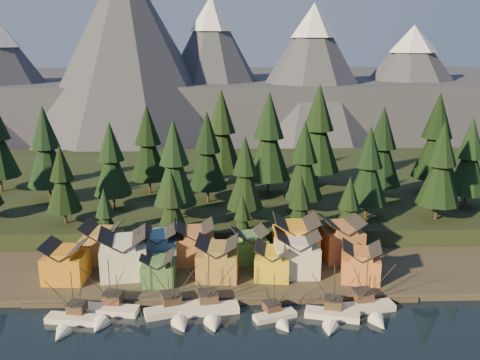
{
  "coord_description": "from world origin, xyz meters",
  "views": [
    {
      "loc": [
        0.66,
        -82.73,
        52.48
      ],
      "look_at": [
        4.16,
        30.0,
        21.98
      ],
      "focal_mm": 40.0,
      "sensor_mm": 36.0,
      "label": 1
    }
  ],
  "objects_px": {
    "boat_2": "(175,305)",
    "house_front_0": "(65,260)",
    "boat_1": "(107,305)",
    "boat_0": "(70,315)",
    "house_back_1": "(159,245)",
    "boat_5": "(332,310)",
    "boat_6": "(370,303)",
    "boat_4": "(277,311)",
    "house_front_1": "(124,253)",
    "house_back_0": "(102,242)",
    "boat_3": "(210,304)"
  },
  "relations": [
    {
      "from": "boat_2",
      "to": "house_front_0",
      "type": "height_order",
      "value": "boat_2"
    },
    {
      "from": "boat_1",
      "to": "boat_2",
      "type": "bearing_deg",
      "value": 7.06
    },
    {
      "from": "boat_0",
      "to": "house_back_1",
      "type": "distance_m",
      "value": 27.53
    },
    {
      "from": "boat_2",
      "to": "boat_5",
      "type": "relative_size",
      "value": 1.06
    },
    {
      "from": "boat_6",
      "to": "boat_0",
      "type": "bearing_deg",
      "value": 173.13
    },
    {
      "from": "boat_4",
      "to": "house_front_0",
      "type": "height_order",
      "value": "house_front_0"
    },
    {
      "from": "boat_4",
      "to": "house_front_0",
      "type": "distance_m",
      "value": 46.93
    },
    {
      "from": "boat_5",
      "to": "boat_6",
      "type": "bearing_deg",
      "value": 33.66
    },
    {
      "from": "boat_6",
      "to": "house_front_0",
      "type": "xyz_separation_m",
      "value": [
        -62.28,
        13.63,
        3.72
      ]
    },
    {
      "from": "boat_6",
      "to": "house_front_1",
      "type": "distance_m",
      "value": 52.78
    },
    {
      "from": "boat_5",
      "to": "house_back_0",
      "type": "xyz_separation_m",
      "value": [
        -48.62,
        25.65,
        4.17
      ]
    },
    {
      "from": "boat_2",
      "to": "boat_3",
      "type": "distance_m",
      "value": 6.76
    },
    {
      "from": "boat_5",
      "to": "house_back_0",
      "type": "bearing_deg",
      "value": 168.06
    },
    {
      "from": "house_front_0",
      "to": "house_back_1",
      "type": "xyz_separation_m",
      "value": [
        19.12,
        7.03,
        0.37
      ]
    },
    {
      "from": "boat_0",
      "to": "house_front_1",
      "type": "xyz_separation_m",
      "value": [
        7.01,
        18.3,
        4.77
      ]
    },
    {
      "from": "house_back_1",
      "to": "boat_2",
      "type": "bearing_deg",
      "value": -77.93
    },
    {
      "from": "boat_5",
      "to": "house_front_0",
      "type": "bearing_deg",
      "value": 179.34
    },
    {
      "from": "boat_6",
      "to": "house_back_0",
      "type": "bearing_deg",
      "value": 148.23
    },
    {
      "from": "boat_0",
      "to": "boat_5",
      "type": "xyz_separation_m",
      "value": [
        49.34,
        0.1,
        0.13
      ]
    },
    {
      "from": "house_back_0",
      "to": "boat_5",
      "type": "bearing_deg",
      "value": -22.74
    },
    {
      "from": "boat_4",
      "to": "house_front_0",
      "type": "relative_size",
      "value": 1.09
    },
    {
      "from": "boat_1",
      "to": "boat_2",
      "type": "distance_m",
      "value": 13.14
    },
    {
      "from": "house_front_0",
      "to": "boat_5",
      "type": "bearing_deg",
      "value": -11.92
    },
    {
      "from": "boat_0",
      "to": "boat_6",
      "type": "bearing_deg",
      "value": 11.96
    },
    {
      "from": "house_front_0",
      "to": "boat_1",
      "type": "bearing_deg",
      "value": -44.56
    },
    {
      "from": "house_front_1",
      "to": "house_back_0",
      "type": "xyz_separation_m",
      "value": [
        -6.29,
        7.45,
        -0.46
      ]
    },
    {
      "from": "boat_2",
      "to": "boat_4",
      "type": "height_order",
      "value": "boat_2"
    },
    {
      "from": "house_back_0",
      "to": "boat_4",
      "type": "bearing_deg",
      "value": -28.51
    },
    {
      "from": "boat_2",
      "to": "boat_4",
      "type": "distance_m",
      "value": 19.6
    },
    {
      "from": "boat_2",
      "to": "boat_6",
      "type": "distance_m",
      "value": 37.77
    },
    {
      "from": "boat_1",
      "to": "house_front_0",
      "type": "bearing_deg",
      "value": 139.98
    },
    {
      "from": "boat_2",
      "to": "boat_3",
      "type": "bearing_deg",
      "value": -16.99
    },
    {
      "from": "boat_1",
      "to": "boat_6",
      "type": "distance_m",
      "value": 50.9
    },
    {
      "from": "boat_3",
      "to": "house_back_0",
      "type": "xyz_separation_m",
      "value": [
        -25.47,
        22.99,
        4.0
      ]
    },
    {
      "from": "house_back_1",
      "to": "house_front_0",
      "type": "bearing_deg",
      "value": -162.35
    },
    {
      "from": "boat_0",
      "to": "boat_2",
      "type": "height_order",
      "value": "boat_2"
    },
    {
      "from": "boat_4",
      "to": "boat_6",
      "type": "distance_m",
      "value": 18.43
    },
    {
      "from": "boat_4",
      "to": "boat_6",
      "type": "height_order",
      "value": "boat_6"
    },
    {
      "from": "house_front_0",
      "to": "house_back_0",
      "type": "bearing_deg",
      "value": 63.23
    },
    {
      "from": "house_back_1",
      "to": "boat_5",
      "type": "bearing_deg",
      "value": -35.85
    },
    {
      "from": "house_front_1",
      "to": "boat_4",
      "type": "bearing_deg",
      "value": -37.04
    },
    {
      "from": "boat_1",
      "to": "boat_2",
      "type": "height_order",
      "value": "boat_2"
    },
    {
      "from": "boat_4",
      "to": "house_back_1",
      "type": "relative_size",
      "value": 1.08
    },
    {
      "from": "house_front_0",
      "to": "boat_0",
      "type": "bearing_deg",
      "value": -68.04
    },
    {
      "from": "boat_6",
      "to": "house_front_1",
      "type": "relative_size",
      "value": 1.14
    },
    {
      "from": "boat_5",
      "to": "house_back_0",
      "type": "distance_m",
      "value": 55.13
    },
    {
      "from": "house_front_0",
      "to": "house_back_1",
      "type": "distance_m",
      "value": 20.37
    },
    {
      "from": "boat_0",
      "to": "house_front_1",
      "type": "bearing_deg",
      "value": 78.39
    },
    {
      "from": "boat_4",
      "to": "boat_5",
      "type": "height_order",
      "value": "boat_5"
    },
    {
      "from": "boat_0",
      "to": "boat_4",
      "type": "xyz_separation_m",
      "value": [
        38.9,
        0.39,
        -0.14
      ]
    }
  ]
}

